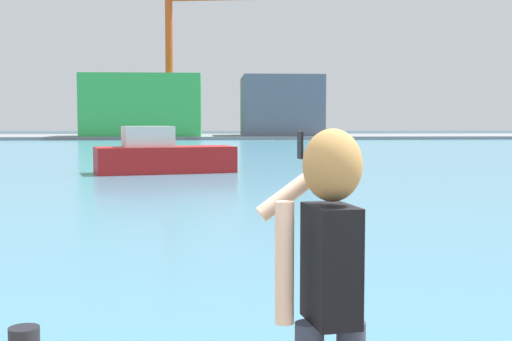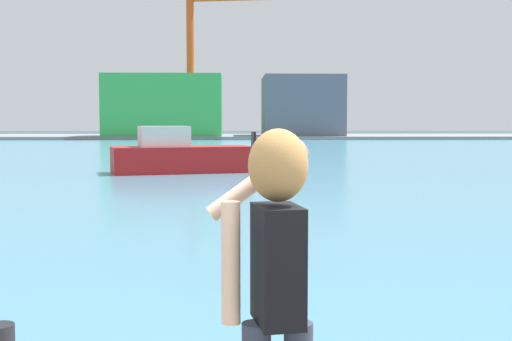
% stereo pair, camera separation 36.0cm
% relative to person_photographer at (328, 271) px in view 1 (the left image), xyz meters
% --- Properties ---
extents(ground_plane, '(220.00, 220.00, 0.00)m').
position_rel_person_photographer_xyz_m(ground_plane, '(0.61, 50.05, -1.71)').
color(ground_plane, '#334751').
extents(harbor_water, '(140.00, 100.00, 0.02)m').
position_rel_person_photographer_xyz_m(harbor_water, '(0.61, 52.05, -1.70)').
color(harbor_water, teal).
rests_on(harbor_water, ground_plane).
extents(far_shore_dock, '(140.00, 20.00, 0.42)m').
position_rel_person_photographer_xyz_m(far_shore_dock, '(0.61, 92.05, -1.50)').
color(far_shore_dock, gray).
rests_on(far_shore_dock, ground_plane).
extents(person_photographer, '(0.53, 0.55, 1.74)m').
position_rel_person_photographer_xyz_m(person_photographer, '(0.00, 0.00, 0.00)').
color(person_photographer, '#2D3342').
rests_on(person_photographer, quay_promenade).
extents(boat_moored, '(6.71, 3.87, 2.16)m').
position_rel_person_photographer_xyz_m(boat_moored, '(-2.79, 28.10, -0.90)').
color(boat_moored, '#B21919').
rests_on(boat_moored, harbor_water).
extents(warehouse_left, '(15.48, 8.32, 8.12)m').
position_rel_person_photographer_xyz_m(warehouse_left, '(-9.53, 86.90, 2.77)').
color(warehouse_left, green).
rests_on(warehouse_left, far_shore_dock).
extents(warehouse_right, '(10.66, 12.02, 8.11)m').
position_rel_person_photographer_xyz_m(warehouse_right, '(9.21, 89.64, 2.77)').
color(warehouse_right, slate).
rests_on(warehouse_right, far_shore_dock).
extents(port_crane, '(13.90, 2.99, 18.88)m').
position_rel_person_photographer_xyz_m(port_crane, '(-4.22, 86.63, 10.40)').
color(port_crane, '#D84C19').
rests_on(port_crane, far_shore_dock).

